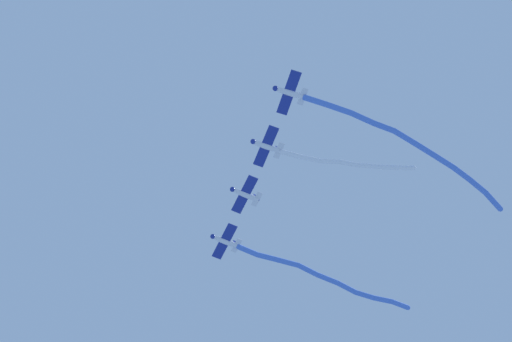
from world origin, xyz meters
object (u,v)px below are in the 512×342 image
Objects in this scene: airplane_lead at (225,241)px; airplane_slot at (289,93)px; airplane_left_wing at (245,194)px; airplane_right_wing at (266,146)px.

airplane_lead is 1.04× the size of airplane_slot.
airplane_lead is 1.00× the size of airplane_left_wing.
airplane_slot reaches higher than airplane_right_wing.
airplane_slot is (8.44, 14.10, 0.00)m from airplane_left_wing.
airplane_left_wing is at bearing -89.44° from airplane_right_wing.
airplane_slot is at bearing 86.77° from airplane_left_wing.
airplane_lead and airplane_right_wing have the same top height.
airplane_right_wing is at bearing 86.77° from airplane_left_wing.
airplane_slot is (4.22, 7.05, 0.30)m from airplane_right_wing.
airplane_lead is at bearing -86.13° from airplane_slot.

